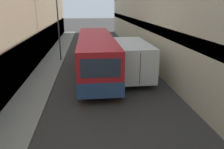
# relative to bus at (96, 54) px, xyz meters

# --- Properties ---
(ground_plane) EXTENTS (150.00, 150.00, 0.00)m
(ground_plane) POSITION_rel_bus_xyz_m (0.57, -2.87, -1.57)
(ground_plane) COLOR #33302D
(sidewalk_left) EXTENTS (2.07, 60.00, 0.11)m
(sidewalk_left) POSITION_rel_bus_xyz_m (-4.02, -2.87, -1.51)
(sidewalk_left) COLOR gray
(sidewalk_left) RESTS_ON ground_plane
(bus) EXTENTS (2.57, 11.75, 2.94)m
(bus) POSITION_rel_bus_xyz_m (0.00, 0.00, 0.00)
(bus) COLOR red
(bus) RESTS_ON ground_plane
(box_truck) EXTENTS (2.35, 7.78, 2.65)m
(box_truck) POSITION_rel_bus_xyz_m (2.48, -0.49, -0.11)
(box_truck) COLOR silver
(box_truck) RESTS_ON ground_plane
(street_lamp) EXTENTS (0.36, 0.80, 7.85)m
(street_lamp) POSITION_rel_bus_xyz_m (-3.24, 4.31, 3.86)
(street_lamp) COLOR #38383D
(street_lamp) RESTS_ON sidewalk_left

